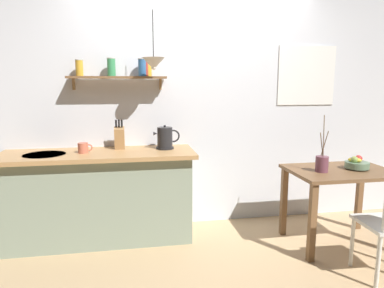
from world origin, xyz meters
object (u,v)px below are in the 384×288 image
at_px(electric_kettle, 165,138).
at_px(knife_block, 120,137).
at_px(twig_vase, 322,163).
at_px(pendant_lamp, 154,63).
at_px(fruit_bowl, 357,164).
at_px(coffee_mug_by_sink, 83,148).
at_px(dining_table, 340,183).

height_order(electric_kettle, knife_block, knife_block).
relative_size(twig_vase, pendant_lamp, 0.99).
height_order(electric_kettle, pendant_lamp, pendant_lamp).
bearing_deg(twig_vase, fruit_bowl, 4.93).
height_order(knife_block, coffee_mug_by_sink, knife_block).
xyz_separation_m(dining_table, electric_kettle, (-1.60, 0.53, 0.39)).
bearing_deg(fruit_bowl, coffee_mug_by_sink, 169.91).
height_order(dining_table, electric_kettle, electric_kettle).
xyz_separation_m(twig_vase, pendant_lamp, (-1.49, 0.42, 0.90)).
distance_m(fruit_bowl, electric_kettle, 1.85).
bearing_deg(electric_kettle, coffee_mug_by_sink, -174.20).
xyz_separation_m(twig_vase, coffee_mug_by_sink, (-2.16, 0.48, 0.13)).
relative_size(coffee_mug_by_sink, pendant_lamp, 0.26).
xyz_separation_m(fruit_bowl, twig_vase, (-0.38, -0.03, 0.03)).
bearing_deg(coffee_mug_by_sink, electric_kettle, 5.80).
distance_m(fruit_bowl, knife_block, 2.30).
xyz_separation_m(electric_kettle, pendant_lamp, (-0.11, -0.14, 0.72)).
distance_m(twig_vase, electric_kettle, 1.50).
height_order(fruit_bowl, electric_kettle, electric_kettle).
height_order(dining_table, fruit_bowl, fruit_bowl).
bearing_deg(knife_block, dining_table, -16.28).
xyz_separation_m(knife_block, pendant_lamp, (0.34, -0.21, 0.71)).
bearing_deg(electric_kettle, knife_block, 170.79).
bearing_deg(knife_block, electric_kettle, -9.21).
xyz_separation_m(dining_table, knife_block, (-2.05, 0.60, 0.40)).
bearing_deg(dining_table, fruit_bowl, -1.58).
distance_m(twig_vase, pendant_lamp, 1.79).
height_order(twig_vase, electric_kettle, twig_vase).
xyz_separation_m(fruit_bowl, coffee_mug_by_sink, (-2.54, 0.45, 0.15)).
bearing_deg(electric_kettle, fruit_bowl, -16.78).
bearing_deg(dining_table, twig_vase, -170.59).
distance_m(dining_table, knife_block, 2.17).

